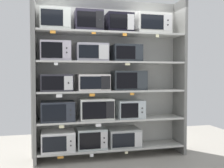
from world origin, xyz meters
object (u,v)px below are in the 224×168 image
at_px(microwave_4, 96,109).
at_px(microwave_12, 55,20).
at_px(microwave_2, 123,137).
at_px(microwave_14, 119,23).
at_px(microwave_9, 55,51).
at_px(microwave_1, 92,138).
at_px(microwave_7, 93,82).
at_px(microwave_13, 89,21).
at_px(microwave_6, 57,83).
at_px(microwave_3, 58,111).
at_px(microwave_8, 129,80).
at_px(microwave_5, 130,109).
at_px(microwave_0, 58,141).
at_px(microwave_10, 92,52).
at_px(microwave_11, 126,53).
at_px(microwave_15, 152,24).

height_order(microwave_4, microwave_12, microwave_12).
height_order(microwave_2, microwave_4, microwave_4).
bearing_deg(microwave_14, microwave_9, -179.98).
height_order(microwave_1, microwave_2, microwave_1).
bearing_deg(microwave_7, microwave_13, 179.93).
relative_size(microwave_1, microwave_6, 0.97).
distance_m(microwave_3, microwave_12, 1.43).
height_order(microwave_2, microwave_13, microwave_13).
height_order(microwave_4, microwave_9, microwave_9).
height_order(microwave_6, microwave_8, microwave_8).
xyz_separation_m(microwave_3, microwave_4, (0.61, 0.00, 0.02)).
distance_m(microwave_3, microwave_8, 1.27).
xyz_separation_m(microwave_2, microwave_12, (-1.11, 0.00, 1.91)).
relative_size(microwave_5, microwave_8, 0.80).
xyz_separation_m(microwave_0, microwave_2, (1.08, -0.00, -0.01)).
distance_m(microwave_2, microwave_8, 0.96).
height_order(microwave_3, microwave_10, microwave_10).
xyz_separation_m(microwave_9, microwave_14, (1.03, 0.00, 0.47)).
distance_m(microwave_1, microwave_11, 1.51).
relative_size(microwave_8, microwave_12, 1.20).
xyz_separation_m(microwave_5, microwave_15, (0.39, 0.00, 1.43)).
distance_m(microwave_3, microwave_9, 0.94).
xyz_separation_m(microwave_5, microwave_12, (-1.22, 0.00, 1.43)).
height_order(microwave_6, microwave_11, microwave_11).
distance_m(microwave_2, microwave_14, 1.90).
xyz_separation_m(microwave_7, microwave_12, (-0.59, 0.00, 0.98)).
distance_m(microwave_2, microwave_12, 2.21).
bearing_deg(microwave_7, microwave_6, -179.98).
relative_size(microwave_0, microwave_11, 1.10).
bearing_deg(microwave_3, microwave_15, 0.02).
distance_m(microwave_4, microwave_7, 0.44).
relative_size(microwave_0, microwave_15, 0.90).
relative_size(microwave_13, microwave_15, 0.77).
bearing_deg(microwave_6, microwave_5, -0.00).
relative_size(microwave_14, microwave_15, 0.74).
distance_m(microwave_0, microwave_4, 0.78).
bearing_deg(microwave_3, microwave_9, 179.67).
height_order(microwave_8, microwave_12, microwave_12).
xyz_separation_m(microwave_8, microwave_14, (-0.17, 0.00, 0.94)).
relative_size(microwave_1, microwave_12, 1.03).
relative_size(microwave_0, microwave_14, 1.21).
bearing_deg(microwave_14, microwave_8, -0.11).
bearing_deg(microwave_12, microwave_15, 0.00).
distance_m(microwave_3, microwave_7, 0.72).
xyz_separation_m(microwave_7, microwave_9, (-0.59, -0.00, 0.49)).
bearing_deg(microwave_13, microwave_11, -0.01).
bearing_deg(microwave_7, microwave_1, -179.35).
relative_size(microwave_0, microwave_1, 1.09).
xyz_separation_m(microwave_1, microwave_10, (0.01, 0.00, 1.40)).
bearing_deg(microwave_5, microwave_10, 179.97).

